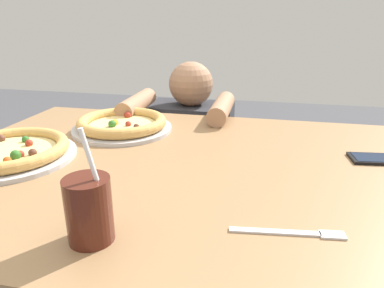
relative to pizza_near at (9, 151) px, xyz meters
The scene contains 7 objects.
dining_table 0.49m from the pizza_near, ahead, with size 1.35×0.95×0.75m.
pizza_near is the anchor object (origin of this frame).
pizza_far 0.36m from the pizza_near, 56.05° to the left, with size 0.33×0.33×0.05m.
drink_cup_colored 0.48m from the pizza_near, 36.59° to the right, with size 0.08×0.08×0.20m.
fork 0.75m from the pizza_near, 15.25° to the right, with size 0.20×0.04×0.00m.
cell_phone 0.99m from the pizza_near, 11.48° to the left, with size 0.16×0.09×0.01m.
diner_seated 0.89m from the pizza_near, 66.07° to the left, with size 0.41×0.52×0.92m.
Camera 1 is at (0.19, -0.81, 1.11)m, focal length 33.08 mm.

